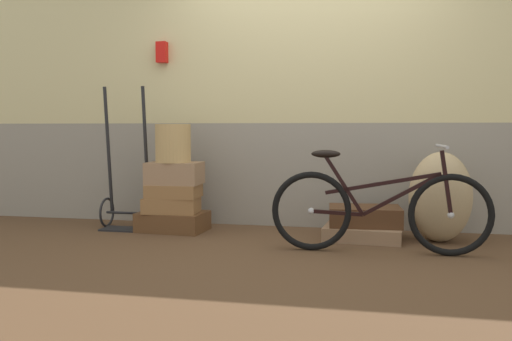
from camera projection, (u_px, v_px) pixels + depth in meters
The scene contains 12 objects.
ground at pixel (296, 248), 4.25m from camera, with size 10.24×5.20×0.06m, color #513823.
station_building at pixel (310, 68), 4.96m from camera, with size 8.24×0.74×3.00m.
suitcase_0 at pixel (173, 221), 4.80m from camera, with size 0.60×0.40×0.17m, color brown.
suitcase_1 at pixel (172, 205), 4.76m from camera, with size 0.48×0.31×0.14m, color olive.
suitcase_2 at pixel (174, 191), 4.76m from camera, with size 0.46×0.33×0.12m, color olive.
suitcase_3 at pixel (175, 173), 4.76m from camera, with size 0.48×0.34×0.20m, color #937051.
suitcase_4 at pixel (363, 232), 4.45m from camera, with size 0.63×0.49×0.11m, color #937051.
suitcase_5 at pixel (365, 216), 4.44m from camera, with size 0.59×0.39×0.16m, color #4C2D19.
wicker_basket at pixel (173, 143), 4.71m from camera, with size 0.32×0.32×0.34m, color tan.
luggage_trolley at pixel (127, 196), 4.91m from camera, with size 0.46×0.36×1.32m.
burlap_sack at pixel (440, 197), 4.31m from camera, with size 0.50×0.43×0.74m, color tan.
bicycle at pixel (378, 210), 3.92m from camera, with size 1.62×0.46×0.82m.
Camera 1 is at (0.51, -4.17, 0.93)m, focal length 36.88 mm.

